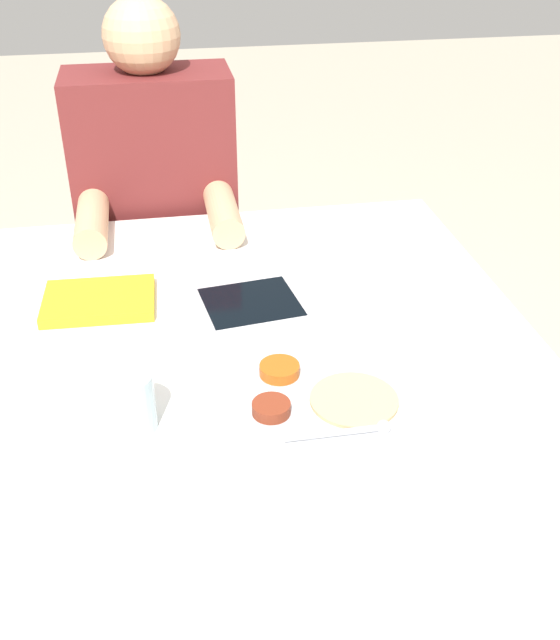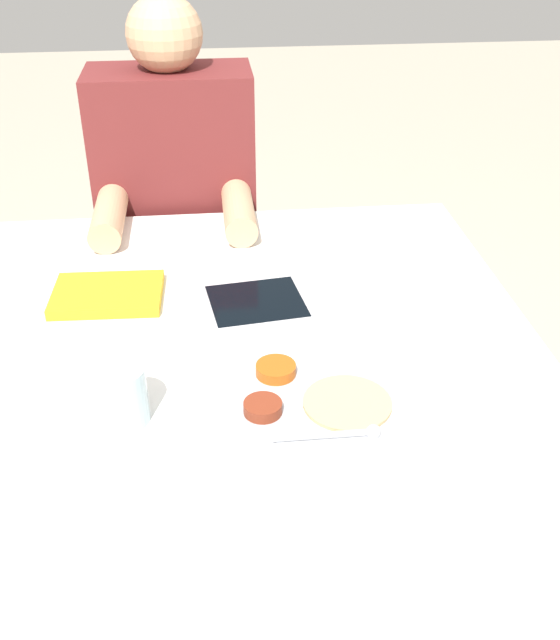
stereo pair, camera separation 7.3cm
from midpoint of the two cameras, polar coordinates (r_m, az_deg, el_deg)
The scene contains 7 objects.
ground_plane at distance 1.86m, azimuth -2.41°, elevation -21.37°, with size 12.00×12.00×0.00m, color #B2A893.
dining_table at distance 1.57m, azimuth -2.73°, elevation -12.83°, with size 1.11×1.02×0.78m.
thali_tray at distance 1.14m, azimuth 4.04°, elevation -6.26°, with size 0.32×0.32×0.03m.
red_notebook at distance 1.44m, azimuth -11.59°, elevation 1.85°, with size 0.21×0.16×0.02m.
tablet_device at distance 1.39m, azimuth -0.31°, elevation 1.30°, with size 0.21×0.20×0.01m.
person_diner at distance 1.97m, azimuth -6.42°, elevation 4.23°, with size 0.38×0.43×1.24m.
drinking_glass at distance 1.11m, azimuth -10.22°, elevation -5.68°, with size 0.08×0.08×0.09m.
Camera 2 is at (-0.01, -1.12, 1.49)m, focal length 42.00 mm.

